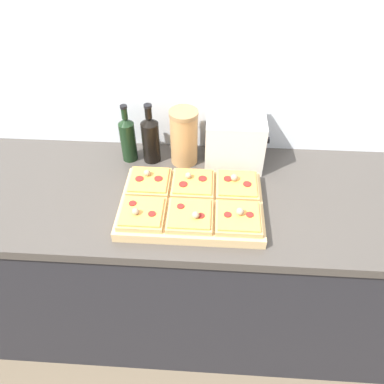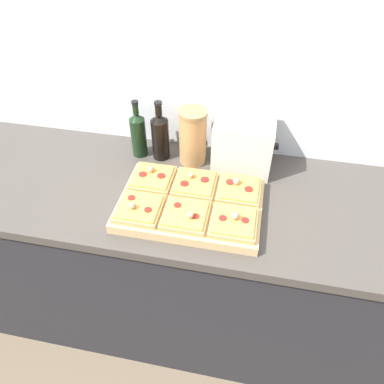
# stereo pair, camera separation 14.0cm
# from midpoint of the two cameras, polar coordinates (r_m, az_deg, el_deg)

# --- Properties ---
(ground_plane) EXTENTS (12.00, 12.00, 0.00)m
(ground_plane) POSITION_cam_midpoint_polar(r_m,az_deg,el_deg) (2.10, -0.51, -25.51)
(ground_plane) COLOR brown
(wall_back) EXTENTS (6.00, 0.06, 2.50)m
(wall_back) POSITION_cam_midpoint_polar(r_m,az_deg,el_deg) (1.60, 4.36, 16.83)
(wall_back) COLOR silver
(wall_back) RESTS_ON ground_plane
(kitchen_counter) EXTENTS (2.63, 0.67, 0.93)m
(kitchen_counter) POSITION_cam_midpoint_polar(r_m,az_deg,el_deg) (1.84, 1.48, -10.85)
(kitchen_counter) COLOR #232328
(kitchen_counter) RESTS_ON ground_plane
(cutting_board) EXTENTS (0.53, 0.36, 0.04)m
(cutting_board) POSITION_cam_midpoint_polar(r_m,az_deg,el_deg) (1.41, 2.61, -2.12)
(cutting_board) COLOR tan
(cutting_board) RESTS_ON kitchen_counter
(pizza_slice_back_left) EXTENTS (0.16, 0.16, 0.05)m
(pizza_slice_back_left) POSITION_cam_midpoint_polar(r_m,az_deg,el_deg) (1.47, -3.37, 2.06)
(pizza_slice_back_left) COLOR tan
(pizza_slice_back_left) RESTS_ON cutting_board
(pizza_slice_back_center) EXTENTS (0.16, 0.16, 0.05)m
(pizza_slice_back_center) POSITION_cam_midpoint_polar(r_m,az_deg,el_deg) (1.45, 3.20, 1.18)
(pizza_slice_back_center) COLOR tan
(pizza_slice_back_center) RESTS_ON cutting_board
(pizza_slice_back_right) EXTENTS (0.16, 0.16, 0.06)m
(pizza_slice_back_right) POSITION_cam_midpoint_polar(r_m,az_deg,el_deg) (1.44, 9.92, 0.29)
(pizza_slice_back_right) COLOR tan
(pizza_slice_back_right) RESTS_ON cutting_board
(pizza_slice_front_left) EXTENTS (0.16, 0.16, 0.05)m
(pizza_slice_front_left) POSITION_cam_midpoint_polar(r_m,az_deg,el_deg) (1.35, -5.13, -2.62)
(pizza_slice_front_left) COLOR tan
(pizza_slice_front_left) RESTS_ON cutting_board
(pizza_slice_front_center) EXTENTS (0.16, 0.16, 0.05)m
(pizza_slice_front_center) POSITION_cam_midpoint_polar(r_m,az_deg,el_deg) (1.33, 2.06, -3.68)
(pizza_slice_front_center) COLOR tan
(pizza_slice_front_center) RESTS_ON cutting_board
(pizza_slice_front_right) EXTENTS (0.16, 0.16, 0.06)m
(pizza_slice_front_right) POSITION_cam_midpoint_polar(r_m,az_deg,el_deg) (1.32, 9.41, -4.67)
(pizza_slice_front_right) COLOR tan
(pizza_slice_front_right) RESTS_ON cutting_board
(olive_oil_bottle) EXTENTS (0.07, 0.07, 0.26)m
(olive_oil_bottle) POSITION_cam_midpoint_polar(r_m,az_deg,el_deg) (1.63, -5.73, 8.76)
(olive_oil_bottle) COLOR black
(olive_oil_bottle) RESTS_ON kitchen_counter
(wine_bottle) EXTENTS (0.07, 0.07, 0.27)m
(wine_bottle) POSITION_cam_midpoint_polar(r_m,az_deg,el_deg) (1.60, -2.36, 8.51)
(wine_bottle) COLOR black
(wine_bottle) RESTS_ON kitchen_counter
(grain_jar_tall) EXTENTS (0.12, 0.12, 0.24)m
(grain_jar_tall) POSITION_cam_midpoint_polar(r_m,az_deg,el_deg) (1.58, 2.69, 8.31)
(grain_jar_tall) COLOR #AD7F4C
(grain_jar_tall) RESTS_ON kitchen_counter
(toaster_oven) EXTENTS (0.26, 0.18, 0.22)m
(toaster_oven) POSITION_cam_midpoint_polar(r_m,az_deg,el_deg) (1.57, 10.35, 6.99)
(toaster_oven) COLOR beige
(toaster_oven) RESTS_ON kitchen_counter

